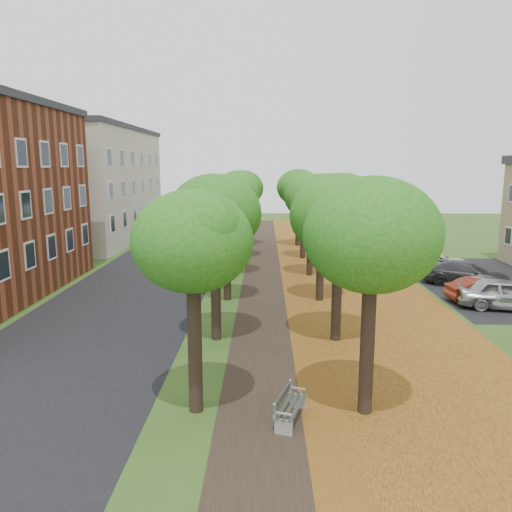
{
  "coord_description": "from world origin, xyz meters",
  "views": [
    {
      "loc": [
        -0.25,
        -13.21,
        6.91
      ],
      "look_at": [
        -0.69,
        11.0,
        2.5
      ],
      "focal_mm": 35.0,
      "sensor_mm": 36.0,
      "label": 1
    }
  ],
  "objects_px": {
    "bench": "(289,406)",
    "car_red": "(485,290)",
    "car_silver": "(506,294)",
    "car_white": "(439,263)",
    "car_grey": "(466,274)"
  },
  "relations": [
    {
      "from": "car_silver",
      "to": "car_white",
      "type": "xyz_separation_m",
      "value": [
        -0.47,
        8.13,
        -0.09
      ]
    },
    {
      "from": "car_silver",
      "to": "car_red",
      "type": "distance_m",
      "value": 1.39
    },
    {
      "from": "car_silver",
      "to": "car_grey",
      "type": "relative_size",
      "value": 0.93
    },
    {
      "from": "car_grey",
      "to": "bench",
      "type": "bearing_deg",
      "value": 169.68
    },
    {
      "from": "car_grey",
      "to": "car_white",
      "type": "bearing_deg",
      "value": 33.25
    },
    {
      "from": "car_silver",
      "to": "car_white",
      "type": "distance_m",
      "value": 8.14
    },
    {
      "from": "car_red",
      "to": "car_white",
      "type": "bearing_deg",
      "value": -5.58
    },
    {
      "from": "bench",
      "to": "car_red",
      "type": "bearing_deg",
      "value": -22.72
    },
    {
      "from": "car_grey",
      "to": "car_white",
      "type": "xyz_separation_m",
      "value": [
        -0.5,
        3.22,
        -0.03
      ]
    },
    {
      "from": "car_silver",
      "to": "car_grey",
      "type": "distance_m",
      "value": 4.91
    },
    {
      "from": "car_silver",
      "to": "car_white",
      "type": "height_order",
      "value": "car_silver"
    },
    {
      "from": "car_red",
      "to": "car_grey",
      "type": "height_order",
      "value": "car_grey"
    },
    {
      "from": "car_silver",
      "to": "car_grey",
      "type": "height_order",
      "value": "car_silver"
    },
    {
      "from": "car_silver",
      "to": "car_red",
      "type": "bearing_deg",
      "value": 34.28
    },
    {
      "from": "car_grey",
      "to": "car_white",
      "type": "distance_m",
      "value": 3.26
    }
  ]
}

